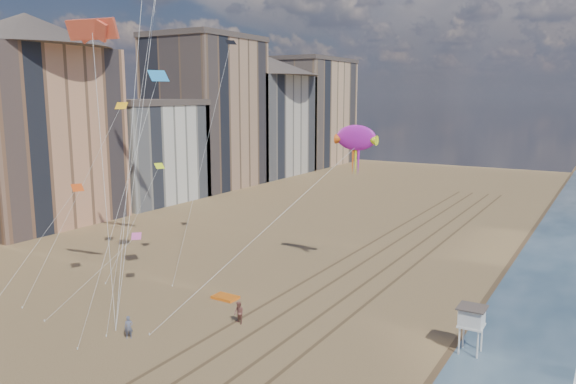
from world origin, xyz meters
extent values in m
plane|color=#42301E|center=(19.00, 40.00, 0.00)|extent=(260.00, 260.00, 0.00)
cube|color=brown|center=(-1.20, 30.00, 0.01)|extent=(0.28, 120.00, 0.01)
cube|color=brown|center=(1.20, 30.00, 0.01)|extent=(0.28, 120.00, 0.01)
cube|color=brown|center=(4.00, 30.00, 0.01)|extent=(0.28, 120.00, 0.01)
cube|color=brown|center=(6.20, 30.00, 0.01)|extent=(0.28, 120.00, 0.01)
cube|color=tan|center=(-45.50, 34.00, 12.00)|extent=(15.00, 20.00, 24.00)
cone|color=#473D38|center=(-45.50, 34.00, 26.20)|extent=(31.11, 31.11, 4.40)
cube|color=silver|center=(-45.00, 54.00, 8.00)|extent=(14.00, 18.00, 16.00)
cube|color=#473D38|center=(-45.00, 54.00, 16.50)|extent=(14.28, 18.36, 1.00)
cube|color=tan|center=(-46.00, 72.00, 14.00)|extent=(16.00, 20.00, 28.00)
cube|color=#473D38|center=(-46.00, 72.00, 28.50)|extent=(16.32, 20.40, 1.00)
cube|color=#BCB2A3|center=(-45.50, 92.00, 11.00)|extent=(15.00, 22.00, 22.00)
cone|color=#473D38|center=(-45.50, 92.00, 24.20)|extent=(34.22, 34.22, 4.40)
cube|color=tan|center=(-46.00, 114.00, 13.00)|extent=(16.00, 24.00, 26.00)
cube|color=#473D38|center=(-46.00, 114.00, 26.50)|extent=(16.32, 24.48, 1.00)
cylinder|color=silver|center=(15.36, 22.73, 0.93)|extent=(0.12, 0.12, 1.86)
cylinder|color=silver|center=(16.60, 22.73, 0.93)|extent=(0.12, 0.12, 1.86)
cylinder|color=silver|center=(15.36, 23.96, 0.93)|extent=(0.12, 0.12, 1.86)
cylinder|color=silver|center=(16.60, 23.96, 0.93)|extent=(0.12, 0.12, 1.86)
cube|color=silver|center=(15.98, 23.34, 2.01)|extent=(1.65, 1.65, 0.12)
cube|color=silver|center=(15.98, 23.34, 2.63)|extent=(1.55, 1.55, 1.13)
cube|color=#473D38|center=(15.98, 23.34, 3.30)|extent=(1.86, 1.86, 0.10)
cube|color=orange|center=(-4.95, 23.15, 0.13)|extent=(2.25, 1.47, 0.25)
ellipsoid|color=#B21BAF|center=(2.13, 34.62, 13.66)|extent=(4.27, 0.80, 2.54)
cone|color=#D45313|center=(0.60, 34.62, 13.47)|extent=(1.14, 0.95, 0.95)
cone|color=#EEFB1A|center=(3.66, 34.62, 13.47)|extent=(1.14, 0.95, 0.95)
cylinder|color=silver|center=(-1.55, 24.39, 6.35)|extent=(0.03, 0.03, 25.20)
imported|color=#53576B|center=(-6.11, 12.99, 0.84)|extent=(0.73, 0.71, 1.69)
imported|color=brown|center=(-0.70, 19.27, 0.89)|extent=(1.03, 0.91, 1.78)
cube|color=#E24E32|center=(-11.16, 15.53, 22.49)|extent=(4.45, 1.50, 1.52)
plane|color=black|center=(-10.59, 32.25, 22.83)|extent=(1.61, 1.63, 0.51)
plane|color=#2688CE|center=(-7.34, 18.36, 19.10)|extent=(2.22, 2.29, 0.88)
plane|color=#E8FF1A|center=(-16.38, 27.57, 10.55)|extent=(1.41, 1.45, 0.48)
plane|color=#DA4914|center=(-17.44, 18.30, 9.53)|extent=(1.56, 1.61, 0.53)
plane|color=pink|center=(-13.29, 21.03, 5.04)|extent=(1.52, 1.51, 0.42)
plane|color=#FFAF15|center=(-17.69, 24.13, 16.64)|extent=(1.77, 1.73, 0.64)
camera|label=1|loc=(23.71, -14.41, 17.57)|focal=35.00mm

